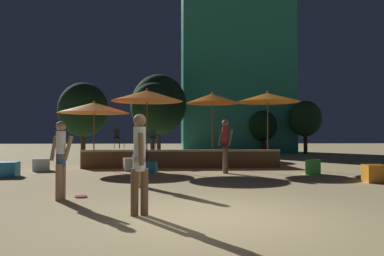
{
  "coord_description": "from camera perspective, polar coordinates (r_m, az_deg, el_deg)",
  "views": [
    {
      "loc": [
        -0.72,
        -6.0,
        1.31
      ],
      "look_at": [
        0.0,
        4.8,
        1.54
      ],
      "focal_mm": 35.0,
      "sensor_mm": 36.0,
      "label": 1
    }
  ],
  "objects": [
    {
      "name": "background_tree_0",
      "position": [
        28.72,
        10.79,
        0.3
      ],
      "size": [
        2.06,
        2.06,
        3.22
      ],
      "color": "#3D2B1C",
      "rests_on": "ground"
    },
    {
      "name": "patio_umbrella_0",
      "position": [
        16.23,
        11.45,
        4.56
      ],
      "size": [
        2.7,
        2.7,
        3.22
      ],
      "color": "brown",
      "rests_on": "ground"
    },
    {
      "name": "patio_umbrella_2",
      "position": [
        15.3,
        -6.87,
        4.89
      ],
      "size": [
        2.9,
        2.9,
        3.25
      ],
      "color": "brown",
      "rests_on": "ground"
    },
    {
      "name": "ground_plane",
      "position": [
        6.18,
        3.03,
        -13.46
      ],
      "size": [
        120.0,
        120.0,
        0.0
      ],
      "primitive_type": "plane",
      "color": "tan"
    },
    {
      "name": "background_tree_2",
      "position": [
        22.95,
        -16.23,
        2.66
      ],
      "size": [
        2.91,
        2.91,
        4.46
      ],
      "color": "#3D2B1C",
      "rests_on": "ground"
    },
    {
      "name": "distant_building",
      "position": [
        31.42,
        6.67,
        8.67
      ],
      "size": [
        8.85,
        4.58,
        13.44
      ],
      "color": "teal",
      "rests_on": "ground"
    },
    {
      "name": "person_2",
      "position": [
        8.13,
        -19.36,
        -4.36
      ],
      "size": [
        0.51,
        0.28,
        1.61
      ],
      "rotation": [
        0.0,
        0.0,
        4.51
      ],
      "color": "#997051",
      "rests_on": "ground"
    },
    {
      "name": "bistro_chair_0",
      "position": [
        17.38,
        -11.22,
        -1.26
      ],
      "size": [
        0.48,
        0.47,
        0.9
      ],
      "rotation": [
        0.0,
        0.0,
        0.96
      ],
      "color": "#2D3338",
      "rests_on": "wooden_deck"
    },
    {
      "name": "person_0",
      "position": [
        13.27,
        5.11,
        -2.3
      ],
      "size": [
        0.54,
        0.35,
        1.89
      ],
      "rotation": [
        0.0,
        0.0,
        1.07
      ],
      "color": "#997051",
      "rests_on": "ground"
    },
    {
      "name": "background_tree_4",
      "position": [
        29.08,
        16.88,
        1.36
      ],
      "size": [
        2.41,
        2.41,
        3.95
      ],
      "color": "#3D2B1C",
      "rests_on": "ground"
    },
    {
      "name": "person_1",
      "position": [
        6.25,
        -7.99,
        -4.98
      ],
      "size": [
        0.29,
        0.51,
        1.67
      ],
      "rotation": [
        0.0,
        0.0,
        0.21
      ],
      "color": "brown",
      "rests_on": "ground"
    },
    {
      "name": "frisbee_disc",
      "position": [
        8.46,
        -16.57,
        -9.96
      ],
      "size": [
        0.26,
        0.26,
        0.03
      ],
      "color": "#E54C99",
      "rests_on": "ground"
    },
    {
      "name": "cube_seat_1",
      "position": [
        13.55,
        -26.23,
        -5.66
      ],
      "size": [
        0.65,
        0.65,
        0.47
      ],
      "rotation": [
        0.0,
        0.0,
        0.09
      ],
      "color": "#2D9EDB",
      "rests_on": "ground"
    },
    {
      "name": "person_3",
      "position": [
        9.87,
        -8.21,
        -3.16
      ],
      "size": [
        0.3,
        0.51,
        1.78
      ],
      "rotation": [
        0.0,
        0.0,
        2.98
      ],
      "color": "tan",
      "rests_on": "ground"
    },
    {
      "name": "background_tree_1",
      "position": [
        24.9,
        -5.99,
        3.19
      ],
      "size": [
        2.93,
        2.93,
        4.86
      ],
      "color": "#3D2B1C",
      "rests_on": "ground"
    },
    {
      "name": "wooden_deck",
      "position": [
        16.52,
        -1.72,
        -4.62
      ],
      "size": [
        8.14,
        2.54,
        0.75
      ],
      "color": "brown",
      "rests_on": "ground"
    },
    {
      "name": "patio_umbrella_1",
      "position": [
        15.85,
        -14.69,
        2.99
      ],
      "size": [
        2.93,
        2.93,
        2.77
      ],
      "color": "brown",
      "rests_on": "ground"
    },
    {
      "name": "cube_seat_2",
      "position": [
        15.34,
        -22.0,
        -5.2
      ],
      "size": [
        0.76,
        0.76,
        0.45
      ],
      "rotation": [
        0.0,
        0.0,
        0.3
      ],
      "color": "white",
      "rests_on": "ground"
    },
    {
      "name": "bistro_chair_1",
      "position": [
        16.52,
        -5.84,
        -1.28
      ],
      "size": [
        0.48,
        0.48,
        0.9
      ],
      "rotation": [
        0.0,
        0.0,
        0.69
      ],
      "color": "#1E4C47",
      "rests_on": "wooden_deck"
    },
    {
      "name": "cube_seat_0",
      "position": [
        14.4,
        -9.26,
        -5.49
      ],
      "size": [
        0.67,
        0.67,
        0.48
      ],
      "rotation": [
        0.0,
        0.0,
        0.24
      ],
      "color": "white",
      "rests_on": "ground"
    },
    {
      "name": "cube_seat_3",
      "position": [
        13.55,
        17.95,
        -5.67
      ],
      "size": [
        0.64,
        0.64,
        0.5
      ],
      "rotation": [
        0.0,
        0.0,
        -0.37
      ],
      "color": "#4CC651",
      "rests_on": "ground"
    },
    {
      "name": "background_tree_3",
      "position": [
        26.56,
        -5.07,
        3.59
      ],
      "size": [
        3.85,
        3.85,
        5.67
      ],
      "color": "#3D2B1C",
      "rests_on": "ground"
    },
    {
      "name": "cube_seat_5",
      "position": [
        13.53,
        -6.62,
        -5.95
      ],
      "size": [
        0.64,
        0.64,
        0.39
      ],
      "rotation": [
        0.0,
        0.0,
        -0.16
      ],
      "color": "#2D9EDB",
      "rests_on": "ground"
    },
    {
      "name": "patio_umbrella_3",
      "position": [
        15.77,
        3.13,
        4.49
      ],
      "size": [
        2.26,
        2.26,
        3.18
      ],
      "color": "brown",
      "rests_on": "ground"
    },
    {
      "name": "cube_seat_4",
      "position": [
        11.83,
        26.02,
        -6.25
      ],
      "size": [
        0.58,
        0.58,
        0.5
      ],
      "rotation": [
        0.0,
        0.0,
        -0.1
      ],
      "color": "orange",
      "rests_on": "ground"
    }
  ]
}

